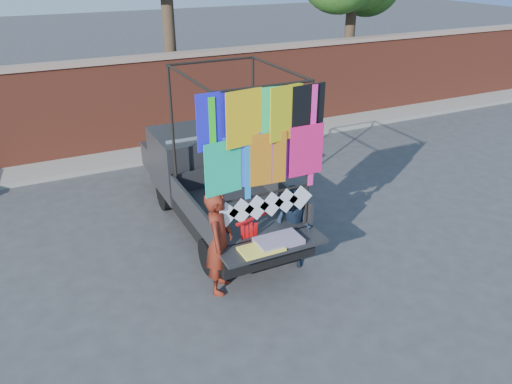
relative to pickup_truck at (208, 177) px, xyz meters
name	(u,v)px	position (x,y,z in m)	size (l,w,h in m)	color
ground	(264,269)	(0.10, -2.43, -0.85)	(90.00, 90.00, 0.00)	#38383A
brick_wall	(152,102)	(0.10, 4.57, 0.47)	(30.00, 0.45, 2.61)	brown
curb	(163,152)	(0.10, 3.87, -0.79)	(30.00, 1.20, 0.12)	gray
pickup_truck	(208,177)	(0.00, 0.00, 0.00)	(2.13, 5.35, 3.37)	black
woman	(219,242)	(-0.81, -2.63, 0.05)	(0.66, 0.43, 1.80)	maroon
man	(293,227)	(0.64, -2.50, -0.09)	(0.74, 0.58, 1.53)	#152236
streamer_bundle	(253,227)	(-0.18, -2.58, 0.15)	(0.88, 0.28, 0.63)	red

